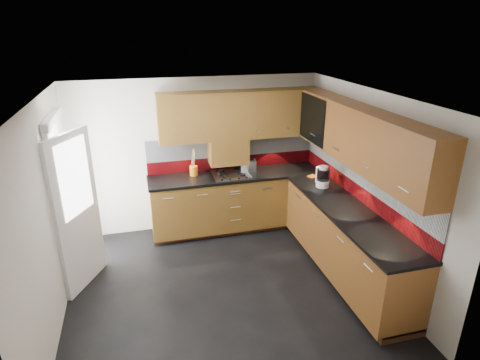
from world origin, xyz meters
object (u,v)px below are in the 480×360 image
object	(u,v)px
utensil_pot	(194,169)
food_processor	(323,177)
gas_hob	(231,174)
toaster	(248,165)

from	to	relation	value
utensil_pot	food_processor	world-z (taller)	utensil_pot
utensil_pot	gas_hob	bearing A→B (deg)	-14.10
gas_hob	utensil_pot	distance (m)	0.58
utensil_pot	toaster	xyz separation A→B (m)	(0.87, -0.00, -0.01)
gas_hob	toaster	bearing A→B (deg)	23.75
gas_hob	food_processor	world-z (taller)	food_processor
toaster	food_processor	distance (m)	1.26
gas_hob	utensil_pot	size ratio (longest dim) A/B	1.28
gas_hob	food_processor	xyz separation A→B (m)	(1.16, -0.79, 0.13)
toaster	food_processor	bearing A→B (deg)	-47.64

